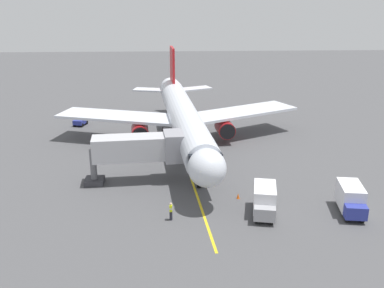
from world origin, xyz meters
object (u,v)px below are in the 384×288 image
jet_bridge (146,148)px  safety_cone_nose_right (267,204)px  airplane (184,117)px  ground_crew_marshaller (171,211)px  box_truck_starboard_side (265,200)px  tug_portside (80,121)px  box_truck_near_nose (351,199)px  safety_cone_wing_port (344,197)px  safety_cone_nose_left (238,196)px

jet_bridge → safety_cone_nose_right: size_ratio=20.91×
airplane → ground_crew_marshaller: 20.93m
jet_bridge → box_truck_starboard_side: size_ratio=2.35×
tug_portside → box_truck_starboard_side: (-22.61, 30.57, 0.68)m
ground_crew_marshaller → box_truck_starboard_side: 8.63m
box_truck_near_nose → safety_cone_wing_port: 3.04m
tug_portside → safety_cone_nose_left: tug_portside is taller
airplane → jet_bridge: size_ratio=3.51×
jet_bridge → safety_cone_nose_right: 13.99m
jet_bridge → box_truck_near_nose: jet_bridge is taller
box_truck_starboard_side → safety_cone_nose_left: bearing=-60.7°
tug_portside → safety_cone_wing_port: bearing=138.2°
tug_portside → box_truck_starboard_side: 38.03m
box_truck_starboard_side → safety_cone_wing_port: bearing=-162.9°
box_truck_starboard_side → tug_portside: bearing=-53.5°
safety_cone_nose_left → safety_cone_wing_port: same height
box_truck_starboard_side → safety_cone_nose_right: size_ratio=8.90×
box_truck_starboard_side → safety_cone_wing_port: box_truck_starboard_side is taller
tug_portside → safety_cone_nose_right: (-23.24, 29.01, -0.43)m
safety_cone_wing_port → tug_portside: bearing=-41.8°
airplane → ground_crew_marshaller: (1.83, 20.62, -3.12)m
box_truck_starboard_side → safety_cone_nose_right: (-0.63, -1.56, -1.11)m
ground_crew_marshaller → box_truck_starboard_side: (-8.59, -0.69, 0.50)m
box_truck_near_nose → safety_cone_nose_right: box_truck_near_nose is taller
box_truck_near_nose → box_truck_starboard_side: bearing=-0.9°
tug_portside → ground_crew_marshaller: bearing=114.1°
jet_bridge → box_truck_starboard_side: (-11.16, 8.23, -2.38)m
airplane → box_truck_near_nose: (-14.80, 20.06, -2.62)m
airplane → box_truck_starboard_side: airplane is taller
box_truck_near_nose → safety_cone_nose_left: size_ratio=8.81×
airplane → tug_portside: (15.84, -10.65, -3.30)m
ground_crew_marshaller → box_truck_near_nose: box_truck_near_nose is taller
tug_portside → box_truck_near_nose: bearing=134.9°
safety_cone_wing_port → box_truck_starboard_side: bearing=17.1°
ground_crew_marshaller → box_truck_near_nose: bearing=-178.1°
ground_crew_marshaller → tug_portside: bearing=-65.9°
safety_cone_nose_left → safety_cone_nose_right: 3.09m
tug_portside → safety_cone_nose_left: (-20.73, 27.21, -0.43)m
jet_bridge → box_truck_near_nose: (-19.19, 8.36, -2.38)m
ground_crew_marshaller → box_truck_near_nose: 16.65m
safety_cone_wing_port → ground_crew_marshaller: bearing=11.0°
airplane → box_truck_near_nose: airplane is taller
tug_portside → jet_bridge: bearing=117.1°
airplane → safety_cone_wing_port: airplane is taller
jet_bridge → ground_crew_marshaller: (-2.56, 8.92, -2.88)m
airplane → safety_cone_nose_right: bearing=111.9°
airplane → box_truck_starboard_side: 21.21m
safety_cone_nose_left → safety_cone_nose_right: same height
airplane → box_truck_near_nose: size_ratio=8.32×
jet_bridge → ground_crew_marshaller: 9.72m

